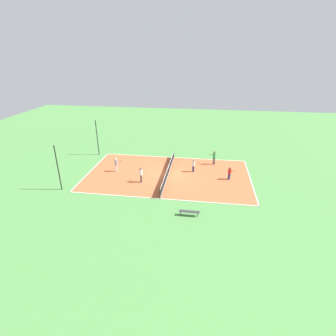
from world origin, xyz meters
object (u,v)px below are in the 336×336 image
player_far_green (214,157)px  player_coach_red (230,172)px  tennis_net (168,171)px  tennis_ball_midcourt (194,194)px  player_near_white (141,174)px  fence_post_back_right (97,138)px  bench (189,212)px  player_far_white (193,165)px  fence_post_back_left (58,168)px  tennis_ball_left_sideline (115,185)px  player_baseline_gray (116,164)px

player_far_green → player_coach_red: size_ratio=1.19×
tennis_net → tennis_ball_midcourt: size_ratio=165.76×
tennis_net → player_near_white: player_near_white is taller
player_coach_red → fence_post_back_right: (5.46, 17.99, 1.62)m
tennis_net → player_far_green: 6.83m
bench → player_far_green: (12.24, -2.35, 0.68)m
player_near_white → player_far_white: bearing=-72.5°
bench → fence_post_back_right: (13.46, 13.93, 2.11)m
player_near_white → fence_post_back_right: bearing=31.4°
player_near_white → fence_post_back_right: 11.19m
player_coach_red → fence_post_back_left: fence_post_back_left is taller
bench → player_near_white: (5.84, 5.87, 0.66)m
tennis_ball_left_sideline → player_far_green: bearing=-54.8°
player_near_white → tennis_ball_left_sideline: 3.12m
fence_post_back_right → player_far_white: bearing=-106.1°
player_baseline_gray → fence_post_back_left: 7.05m
player_coach_red → bench: bearing=-84.5°
bench → tennis_ball_left_sideline: (4.56, 8.53, -0.34)m
bench → player_far_white: bearing=-89.0°
player_baseline_gray → player_near_white: 4.40m
player_baseline_gray → player_coach_red: (-0.26, -13.60, -0.15)m
player_far_white → player_baseline_gray: (-1.23, 9.37, 0.11)m
player_baseline_gray → fence_post_back_left: bearing=-145.5°
tennis_ball_left_sideline → player_near_white: bearing=-64.4°
player_baseline_gray → fence_post_back_right: 6.96m
player_coach_red → tennis_ball_left_sideline: player_coach_red is taller
player_near_white → tennis_ball_midcourt: size_ratio=26.17×
fence_post_back_right → fence_post_back_left: bearing=180.0°
player_far_white → tennis_ball_left_sideline: bearing=-149.5°
player_far_green → fence_post_back_right: 16.39m
fence_post_back_left → tennis_ball_midcourt: bearing=-85.8°
bench → player_far_white: size_ratio=1.17×
player_far_green → fence_post_back_left: 18.80m
tennis_ball_left_sideline → player_coach_red: bearing=-74.7°
player_baseline_gray → player_near_white: (-2.43, -3.68, 0.02)m
player_near_white → player_far_green: 10.42m
tennis_net → player_coach_red: 7.20m
player_far_green → player_coach_red: (-4.24, -1.71, -0.19)m
player_near_white → fence_post_back_left: size_ratio=0.36×
player_near_white → fence_post_back_left: 8.69m
player_near_white → player_baseline_gray: bearing=41.4°
tennis_ball_midcourt → tennis_net: bearing=38.2°
player_baseline_gray → player_far_green: (3.98, -11.89, 0.04)m
player_baseline_gray → player_far_white: bearing=-8.5°
tennis_ball_midcourt → fence_post_back_left: bearing=94.2°
player_coach_red → tennis_ball_midcourt: 5.64m
player_near_white → player_far_green: size_ratio=0.98×
tennis_ball_midcourt → fence_post_back_right: fence_post_back_right is taller
bench → tennis_net: bearing=-69.1°
player_far_green → fence_post_back_left: fence_post_back_left is taller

